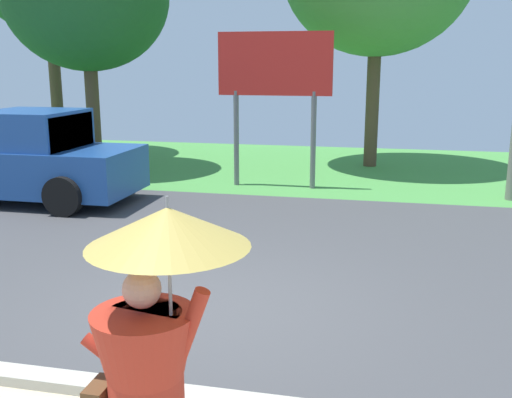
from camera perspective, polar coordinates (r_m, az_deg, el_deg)
ground_plane at (r=9.86m, az=0.62°, el=-3.94°), size 40.00×22.00×0.20m
monk_pedestrian at (r=3.61m, az=-10.08°, el=-16.45°), size 1.02×0.90×2.13m
pickup_truck at (r=13.30m, az=-22.26°, el=3.59°), size 5.20×2.28×1.88m
roadside_billboard at (r=13.55m, az=1.82°, el=11.83°), size 2.60×0.12×3.50m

